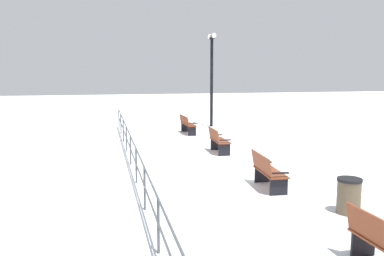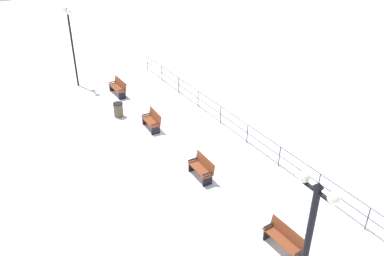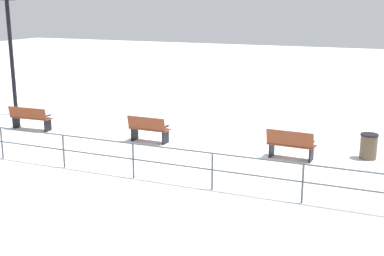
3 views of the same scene
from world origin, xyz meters
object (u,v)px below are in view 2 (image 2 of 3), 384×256
bench_second (152,120)px  lamppost_near (70,30)px  bench_fourth (285,240)px  lamppost_middle (306,249)px  bench_third (202,168)px  bench_nearest (118,87)px  trash_bin (118,110)px

bench_second → lamppost_near: bearing=-74.5°
bench_second → lamppost_near: lamppost_near is taller
lamppost_near → bench_fourth: bearing=96.1°
bench_fourth → lamppost_middle: 3.96m
bench_third → lamppost_middle: 7.80m
bench_nearest → lamppost_near: bearing=-58.2°
bench_nearest → bench_second: bench_nearest is taller
bench_second → bench_third: 4.84m
bench_third → bench_fourth: bearing=93.5°
bench_nearest → lamppost_near: 4.37m
bench_fourth → lamppost_middle: size_ratio=0.33×
bench_third → trash_bin: bearing=-81.1°
lamppost_middle → bench_second: bearing=-97.9°
bench_second → trash_bin: bearing=-62.4°
bench_fourth → lamppost_middle: bearing=49.2°
bench_second → bench_fourth: bearing=94.0°
bench_nearest → bench_fourth: (-0.12, 14.51, -0.01)m
trash_bin → bench_third: bearing=97.8°
bench_third → lamppost_middle: lamppost_middle is taller
lamppost_middle → lamppost_near: bearing=-90.0°
bench_second → trash_bin: bench_second is taller
bench_third → trash_bin: 7.06m
bench_fourth → lamppost_near: 17.50m
bench_nearest → bench_fourth: bearing=89.0°
lamppost_near → trash_bin: 6.21m
bench_third → lamppost_near: lamppost_near is taller
lamppost_middle → bench_nearest: bearing=-95.8°
bench_second → trash_bin: 2.37m
bench_fourth → lamppost_near: size_ratio=0.34×
lamppost_middle → trash_bin: 14.42m
bench_third → bench_fourth: 4.84m
bench_nearest → bench_fourth: bench_nearest is taller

